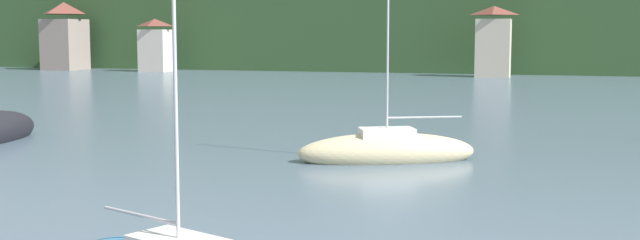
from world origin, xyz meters
The scene contains 5 objects.
wooded_hillside centered at (-3.19, 156.96, 8.86)m, with size 352.00×60.40×40.99m.
shore_building_west centered at (-63.82, 117.55, 4.93)m, with size 5.35×5.87×10.17m.
shore_building_westcentral centered at (-47.87, 116.30, 3.69)m, with size 4.28×3.24×7.60m.
shore_building_central centered at (0.00, 116.38, 4.37)m, with size 4.49×3.40×8.98m.
sailboat_mid_2 centered at (1.26, 47.32, 0.45)m, with size 8.23×5.39×10.25m.
Camera 1 is at (8.72, 12.78, 5.75)m, focal length 44.83 mm.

